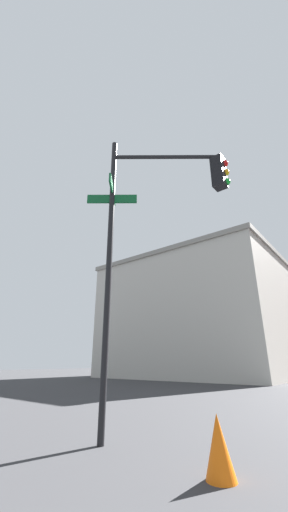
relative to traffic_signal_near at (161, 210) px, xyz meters
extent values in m
cylinder|color=black|center=(-0.84, -0.67, -1.27)|extent=(0.12, 0.12, 6.21)
cylinder|color=black|center=(0.11, 0.09, 1.43)|extent=(1.96, 1.59, 0.09)
cube|color=black|center=(1.06, 0.85, 0.98)|extent=(0.28, 0.28, 0.80)
sphere|color=red|center=(1.18, 0.94, 1.23)|extent=(0.18, 0.18, 0.18)
sphere|color=orange|center=(1.18, 0.94, 0.98)|extent=(0.18, 0.18, 0.18)
sphere|color=green|center=(1.18, 0.94, 0.73)|extent=(0.18, 0.18, 0.18)
cube|color=#0F5128|center=(-0.84, -0.67, 0.29)|extent=(0.89, 0.72, 0.20)
cube|color=#0F5128|center=(-0.84, -0.67, 0.51)|extent=(0.65, 0.81, 0.20)
cube|color=#BCB7AD|center=(-10.18, 23.36, 0.70)|extent=(15.74, 18.45, 10.16)
cube|color=gray|center=(-10.18, 23.36, 5.98)|extent=(16.04, 18.75, 0.40)
cone|color=orange|center=(1.31, -0.81, -4.03)|extent=(0.36, 0.36, 0.69)
camera|label=1|loc=(3.07, -4.40, -3.11)|focal=19.68mm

